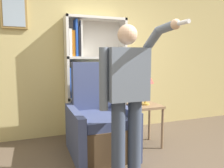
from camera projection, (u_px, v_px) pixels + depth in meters
The scene contains 6 objects.
wall_back at pixel (93, 53), 3.79m from camera, with size 8.00×0.11×2.80m.
bookcase at pixel (90, 79), 3.66m from camera, with size 1.01×0.28×1.97m.
armchair at pixel (99, 126), 3.05m from camera, with size 0.80×0.93×1.25m.
person_standing at pixel (127, 92), 2.31m from camera, with size 0.58×0.78×1.66m.
side_table at pixel (145, 112), 3.23m from camera, with size 0.43×0.43×0.63m.
table_lamp at pixel (146, 77), 3.17m from camera, with size 0.24×0.24×0.53m.
Camera 1 is at (-1.04, -1.68, 1.32)m, focal length 35.00 mm.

